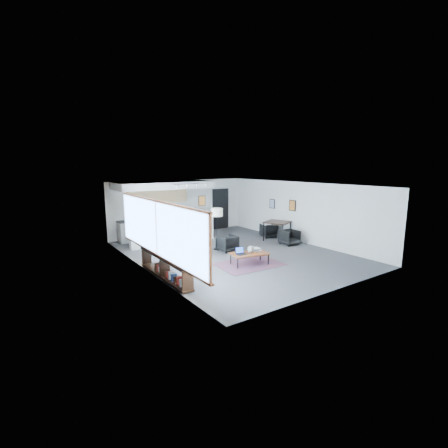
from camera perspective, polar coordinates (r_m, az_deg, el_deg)
room at (r=12.11m, az=1.85°, el=0.76°), size 7.02×9.02×2.62m
window at (r=9.62m, az=-11.73°, el=-1.02°), size 0.10×5.95×1.66m
console at (r=9.83m, az=-10.27°, el=-7.53°), size 0.35×3.00×0.80m
kitchenette at (r=14.69m, az=-10.58°, el=2.60°), size 4.20×1.96×2.60m
doorway at (r=17.03m, az=-0.72°, el=2.79°), size 1.10×0.12×2.15m
track_light at (r=13.50m, az=-5.74°, el=6.95°), size 1.60×0.07×0.15m
wall_art_lower at (r=14.65m, az=11.94°, el=3.21°), size 0.03×0.38×0.48m
wall_art_upper at (r=15.57m, az=8.47°, el=3.54°), size 0.03×0.34×0.44m
kilim_rug at (r=11.08m, az=4.48°, el=-7.06°), size 2.24×1.59×0.01m
coffee_table at (r=10.98m, az=4.50°, el=-5.24°), size 1.34×0.90×0.40m
laptop at (r=10.81m, az=2.89°, el=-4.95°), size 0.33×0.28×0.22m
ceramic_pot at (r=10.97m, az=4.71°, el=-4.44°), size 0.24×0.24×0.24m
book_stack at (r=11.24m, az=5.62°, el=-4.48°), size 0.33×0.27×0.10m
coaster at (r=10.84m, az=5.52°, el=-5.27°), size 0.12×0.12×0.01m
armchair_left at (r=12.15m, az=-5.40°, el=-3.82°), size 0.76×0.73×0.70m
armchair_right at (r=12.62m, az=0.58°, el=-3.27°), size 0.67×0.63×0.69m
floor_lamp at (r=12.72m, az=-1.28°, el=1.81°), size 0.55×0.55×1.64m
dining_table at (r=14.54m, az=9.36°, el=0.14°), size 1.32×1.32×0.85m
dining_chair_near at (r=13.90m, az=11.44°, el=-2.40°), size 0.60×0.57×0.59m
dining_chair_far at (r=15.22m, az=7.86°, el=-1.20°), size 0.70×0.67×0.59m
microwave at (r=15.37m, az=-9.21°, el=2.03°), size 0.62×0.38×0.40m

